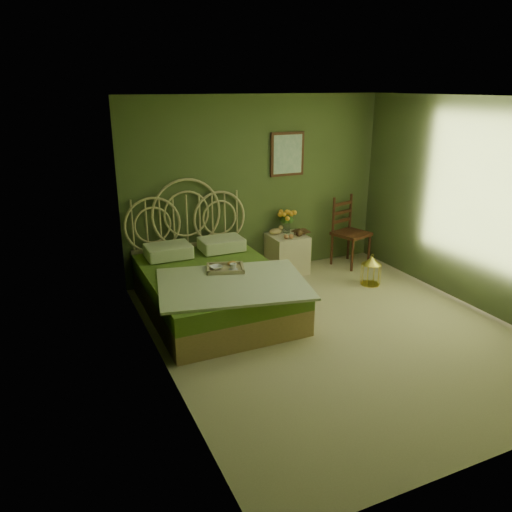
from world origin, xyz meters
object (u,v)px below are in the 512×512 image
bed (213,286)px  chair (348,227)px  birdcage (371,271)px  nightstand (287,249)px

bed → chair: size_ratio=2.23×
bed → chair: (2.54, 0.79, 0.27)m
chair → birdcage: 1.01m
bed → birdcage: size_ratio=5.84×
nightstand → bed: bearing=-150.5°
chair → birdcage: (-0.20, -0.91, -0.40)m
chair → birdcage: chair is taller
chair → birdcage: size_ratio=2.62×
bed → birdcage: 2.34m
nightstand → chair: size_ratio=0.94×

